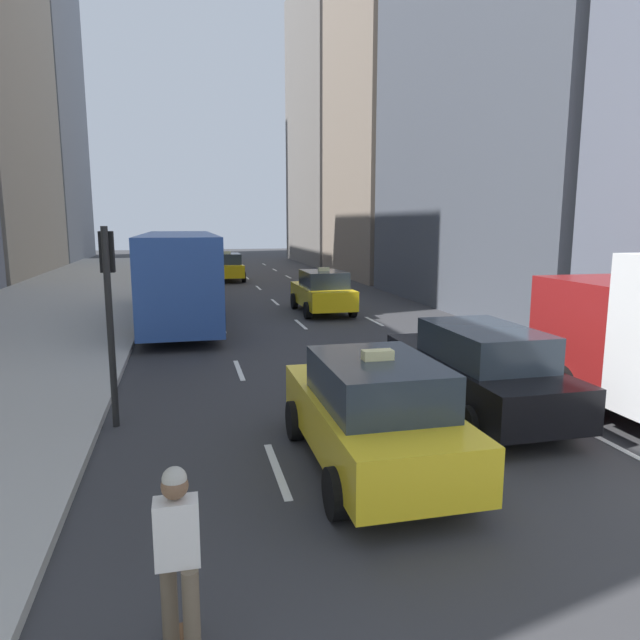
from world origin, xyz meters
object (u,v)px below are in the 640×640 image
Objects in this scene: taxi_third at (227,267)px; city_bus at (180,273)px; sedan_black_near at (477,368)px; traffic_light_pole at (109,294)px; taxi_second at (372,412)px; taxi_lead at (322,292)px; skateboarder at (178,557)px.

city_bus reaches higher than taxi_third.
traffic_light_pole is at bearing 172.61° from sedan_black_near.
taxi_second is 3.44m from sedan_black_near.
skateboarder is (-5.58, -17.96, 0.08)m from taxi_lead.
taxi_lead is 0.38× the size of city_bus.
skateboarder reaches higher than sedan_black_near.
skateboarder is at bearing -79.22° from traffic_light_pole.
traffic_light_pole is at bearing 100.78° from skateboarder.
taxi_second is 0.38× the size of city_bus.
taxi_lead reaches higher than sedan_black_near.
taxi_second reaches higher than sedan_black_near.
taxi_lead is at bearing 4.05° from city_bus.
taxi_third is at bearing 81.30° from traffic_light_pole.
skateboarder is (-2.78, -3.29, 0.08)m from taxi_second.
taxi_third is 14.72m from city_bus.
taxi_lead is at bearing 79.20° from taxi_second.
sedan_black_near is (0.00, -12.68, 0.00)m from taxi_lead.
taxi_lead is at bearing 90.00° from sedan_black_near.
traffic_light_pole reaches higher than taxi_lead.
traffic_light_pole is at bearing 143.93° from taxi_second.
taxi_third is at bearing 95.99° from sedan_black_near.
taxi_lead is at bearing 60.23° from traffic_light_pole.
taxi_second is 5.12m from traffic_light_pole.
taxi_second is at bearing 49.79° from skateboarder.
sedan_black_near is 0.43× the size of city_bus.
sedan_black_near is (2.80, 2.00, 0.00)m from taxi_second.
taxi_third is 2.52× the size of skateboarder.
taxi_third is at bearing 85.04° from skateboarder.
taxi_third is 26.17m from traffic_light_pole.
taxi_third is 32.11m from skateboarder.
taxi_second is 0.88× the size of sedan_black_near.
skateboarder is 6.44m from traffic_light_pole.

